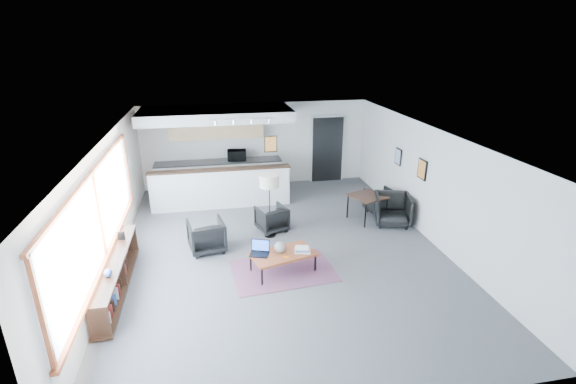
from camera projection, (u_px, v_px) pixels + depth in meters
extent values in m
cube|color=#4D4D4F|center=(281.00, 249.00, 9.41)|extent=(7.00, 9.00, 0.01)
cube|color=white|center=(280.00, 135.00, 8.49)|extent=(7.00, 9.00, 0.01)
cube|color=silver|center=(256.00, 145.00, 13.09)|extent=(7.00, 0.01, 2.60)
cube|color=silver|center=(348.00, 332.00, 4.81)|extent=(7.00, 0.01, 2.60)
cube|color=silver|center=(108.00, 207.00, 8.33)|extent=(0.01, 9.00, 2.60)
cube|color=silver|center=(431.00, 185.00, 9.57)|extent=(0.01, 9.00, 2.60)
cube|color=#8CBFFF|center=(98.00, 215.00, 7.44)|extent=(0.02, 5.80, 1.55)
cube|color=brown|center=(107.00, 255.00, 7.73)|extent=(0.10, 5.95, 0.06)
cube|color=brown|center=(92.00, 173.00, 7.16)|extent=(0.06, 5.95, 0.06)
cube|color=brown|center=(42.00, 316.00, 4.78)|extent=(0.06, 0.06, 1.60)
cube|color=brown|center=(99.00, 215.00, 7.44)|extent=(0.06, 0.06, 1.60)
cube|color=brown|center=(127.00, 168.00, 10.11)|extent=(0.06, 0.06, 1.60)
cube|color=black|center=(114.00, 261.00, 7.69)|extent=(0.35, 3.00, 0.05)
cube|color=black|center=(119.00, 287.00, 7.89)|extent=(0.35, 3.00, 0.05)
cube|color=black|center=(99.00, 323.00, 6.46)|extent=(0.33, 0.04, 0.55)
cube|color=black|center=(117.00, 274.00, 7.79)|extent=(0.33, 0.04, 0.55)
cube|color=black|center=(129.00, 239.00, 9.12)|extent=(0.33, 0.04, 0.55)
cube|color=#3359A5|center=(103.00, 325.00, 6.65)|extent=(0.18, 0.04, 0.20)
cube|color=silver|center=(105.00, 318.00, 6.80)|extent=(0.18, 0.04, 0.22)
cube|color=maroon|center=(107.00, 311.00, 6.95)|extent=(0.18, 0.04, 0.24)
cube|color=black|center=(109.00, 306.00, 7.12)|extent=(0.18, 0.04, 0.20)
cube|color=#3359A5|center=(111.00, 300.00, 7.27)|extent=(0.18, 0.04, 0.22)
cube|color=silver|center=(113.00, 294.00, 7.42)|extent=(0.18, 0.04, 0.24)
cube|color=maroon|center=(115.00, 290.00, 7.59)|extent=(0.18, 0.04, 0.20)
cube|color=black|center=(117.00, 284.00, 7.74)|extent=(0.18, 0.04, 0.22)
cube|color=#3359A5|center=(118.00, 279.00, 7.89)|extent=(0.18, 0.03, 0.24)
cube|color=silver|center=(120.00, 275.00, 8.05)|extent=(0.18, 0.03, 0.20)
cube|color=maroon|center=(122.00, 270.00, 8.21)|extent=(0.18, 0.03, 0.22)
cube|color=black|center=(123.00, 265.00, 8.36)|extent=(0.18, 0.04, 0.24)
cube|color=black|center=(121.00, 236.00, 8.38)|extent=(0.14, 0.02, 0.18)
sphere|color=#264C99|center=(108.00, 273.00, 7.10)|extent=(0.14, 0.14, 0.14)
cube|color=white|center=(221.00, 189.00, 11.48)|extent=(3.80, 0.25, 1.10)
cube|color=black|center=(220.00, 169.00, 11.29)|extent=(3.85, 0.32, 0.04)
cube|color=white|center=(219.00, 176.00, 12.85)|extent=(3.80, 0.60, 0.90)
cube|color=#2D2D2D|center=(219.00, 162.00, 12.69)|extent=(3.82, 0.62, 0.04)
cube|color=tan|center=(216.00, 127.00, 12.46)|extent=(2.80, 0.35, 0.70)
cube|color=white|center=(216.00, 114.00, 11.64)|extent=(4.20, 1.80, 0.30)
cube|color=black|center=(271.00, 144.00, 11.32)|extent=(0.35, 0.03, 0.45)
cube|color=orange|center=(271.00, 144.00, 11.30)|extent=(0.30, 0.01, 0.40)
cube|color=black|center=(327.00, 149.00, 13.51)|extent=(1.00, 0.12, 2.10)
cube|color=white|center=(311.00, 150.00, 13.42)|extent=(0.06, 0.10, 2.10)
cube|color=white|center=(342.00, 149.00, 13.61)|extent=(0.06, 0.10, 2.10)
cube|color=white|center=(328.00, 116.00, 13.14)|extent=(1.10, 0.10, 0.06)
cube|color=silver|center=(242.00, 119.00, 10.42)|extent=(1.60, 0.04, 0.04)
cylinder|color=silver|center=(216.00, 123.00, 10.34)|extent=(0.07, 0.07, 0.09)
cylinder|color=silver|center=(234.00, 122.00, 10.42)|extent=(0.07, 0.07, 0.09)
cylinder|color=silver|center=(252.00, 122.00, 10.49)|extent=(0.07, 0.07, 0.09)
cylinder|color=silver|center=(269.00, 121.00, 10.57)|extent=(0.07, 0.07, 0.09)
cube|color=black|center=(422.00, 169.00, 9.84)|extent=(0.03, 0.38, 0.48)
cube|color=orange|center=(422.00, 169.00, 9.84)|extent=(0.00, 0.32, 0.42)
cube|color=black|center=(398.00, 157.00, 11.05)|extent=(0.03, 0.34, 0.44)
cube|color=#859FC5|center=(398.00, 157.00, 11.05)|extent=(0.00, 0.28, 0.38)
cube|color=#5A3046|center=(283.00, 271.00, 8.51)|extent=(2.16, 1.57, 0.01)
cube|color=brown|center=(283.00, 254.00, 8.38)|extent=(1.41, 1.00, 0.05)
cube|color=black|center=(262.00, 277.00, 7.96)|extent=(0.04, 0.04, 0.37)
cube|color=black|center=(251.00, 263.00, 8.45)|extent=(0.04, 0.04, 0.37)
cube|color=black|center=(315.00, 263.00, 8.45)|extent=(0.04, 0.04, 0.37)
cube|color=black|center=(302.00, 251.00, 8.94)|extent=(0.04, 0.04, 0.37)
cube|color=black|center=(289.00, 262.00, 8.14)|extent=(1.17, 0.35, 0.03)
cube|color=black|center=(277.00, 249.00, 8.63)|extent=(1.17, 0.35, 0.03)
cube|color=black|center=(259.00, 254.00, 8.30)|extent=(0.44, 0.37, 0.02)
cube|color=black|center=(261.00, 245.00, 8.38)|extent=(0.37, 0.18, 0.24)
cube|color=blue|center=(260.00, 245.00, 8.38)|extent=(0.33, 0.16, 0.21)
sphere|color=gray|center=(280.00, 247.00, 8.35)|extent=(0.23, 0.23, 0.23)
cube|color=silver|center=(302.00, 250.00, 8.43)|extent=(0.36, 0.32, 0.04)
cube|color=#3359A5|center=(302.00, 249.00, 8.42)|extent=(0.33, 0.29, 0.03)
cube|color=silver|center=(302.00, 248.00, 8.39)|extent=(0.30, 0.26, 0.03)
cube|color=#E5590C|center=(286.00, 257.00, 8.21)|extent=(0.12, 0.12, 0.01)
imported|color=black|center=(206.00, 234.00, 9.22)|extent=(0.87, 0.83, 0.78)
imported|color=black|center=(272.00, 217.00, 10.19)|extent=(0.83, 0.80, 0.68)
cylinder|color=black|center=(270.00, 235.00, 10.02)|extent=(0.36, 0.36, 0.03)
cylinder|color=black|center=(270.00, 210.00, 9.79)|extent=(0.03, 0.03, 1.30)
cylinder|color=beige|center=(269.00, 181.00, 9.53)|extent=(0.59, 0.59, 0.29)
cube|color=black|center=(368.00, 196.00, 10.68)|extent=(1.01, 1.01, 0.04)
cylinder|color=black|center=(365.00, 216.00, 10.34)|extent=(0.05, 0.05, 0.64)
cylinder|color=black|center=(348.00, 206.00, 10.91)|extent=(0.05, 0.05, 0.64)
cylinder|color=black|center=(387.00, 210.00, 10.68)|extent=(0.05, 0.05, 0.64)
cylinder|color=black|center=(368.00, 201.00, 11.25)|extent=(0.05, 0.05, 0.64)
imported|color=black|center=(392.00, 210.00, 10.53)|extent=(0.87, 0.84, 0.74)
imported|color=black|center=(380.00, 202.00, 11.25)|extent=(0.67, 0.64, 0.60)
imported|color=black|center=(237.00, 154.00, 12.71)|extent=(0.58, 0.35, 0.38)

